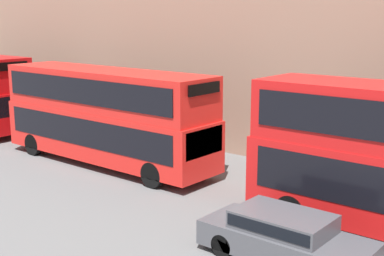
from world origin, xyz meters
The scene contains 3 objects.
bus_second_in_queue centered at (1.60, 18.73, 2.28)m, with size 2.59×10.80×4.12m.
car_hatchback centered at (-1.80, 8.00, 0.71)m, with size 1.81×4.58×1.34m.
pedestrian centered at (4.38, 23.18, 0.73)m, with size 0.36×0.36×1.58m.
Camera 1 is at (-13.47, 1.57, 6.38)m, focal length 50.00 mm.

